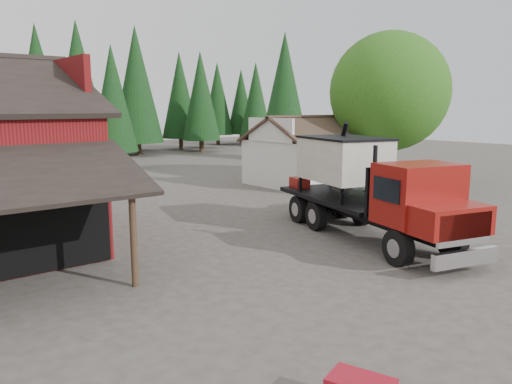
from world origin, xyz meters
TOP-DOWN VIEW (x-y plane):
  - ground at (0.00, 0.00)m, footprint 120.00×120.00m
  - farmhouse at (13.00, 13.00)m, footprint 8.60×6.42m
  - deciduous_tree at (17.01, 9.97)m, footprint 8.00×8.00m
  - conifer_backdrop at (0.00, 42.00)m, footprint 76.00×16.00m
  - near_pine_b at (6.00, 30.00)m, footprint 3.96×3.96m
  - near_pine_c at (22.00, 26.00)m, footprint 4.84×4.84m
  - feed_truck at (4.02, 1.30)m, footprint 5.32×10.48m
  - silver_car at (8.15, 5.10)m, footprint 6.10×4.21m

SIDE VIEW (x-z plane):
  - ground at x=0.00m, z-range 0.00..0.00m
  - conifer_backdrop at x=0.00m, z-range -8.00..8.00m
  - silver_car at x=8.15m, z-range 0.00..1.55m
  - farmhouse at x=13.00m, z-range -0.66..3.99m
  - feed_truck at x=4.02m, z-range -0.15..4.43m
  - near_pine_b at x=6.00m, z-range 0.69..11.09m
  - deciduous_tree at x=17.01m, z-range 0.81..11.01m
  - near_pine_c at x=22.00m, z-range 0.69..13.09m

